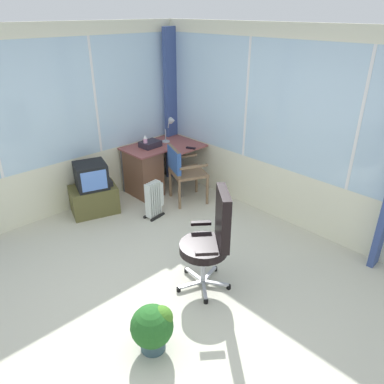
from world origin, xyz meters
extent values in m
cube|color=beige|center=(0.00, 0.00, -0.03)|extent=(5.25, 5.71, 0.06)
cube|color=silver|center=(0.00, 2.38, 0.38)|extent=(4.25, 0.06, 0.75)
cube|color=silver|center=(0.00, 2.38, 1.55)|extent=(4.16, 0.06, 1.60)
cube|color=silver|center=(0.00, 2.38, 2.45)|extent=(4.25, 0.06, 0.18)
cube|color=white|center=(0.71, 2.38, 1.55)|extent=(0.04, 0.07, 1.60)
cube|color=silver|center=(2.15, 0.00, 0.38)|extent=(0.06, 4.71, 0.75)
cube|color=silver|center=(2.15, 0.00, 1.55)|extent=(0.06, 4.61, 1.60)
cube|color=silver|center=(2.15, 0.00, 2.45)|extent=(0.06, 4.71, 0.18)
cube|color=white|center=(2.15, -0.78, 1.55)|extent=(0.07, 0.04, 1.60)
cube|color=white|center=(2.15, 0.78, 1.55)|extent=(0.07, 0.04, 1.60)
cube|color=#3A4E88|center=(2.02, 2.25, 1.22)|extent=(0.28, 0.10, 2.44)
cube|color=#924B47|center=(1.54, 2.03, 0.73)|extent=(1.13, 0.61, 0.02)
cube|color=#924B47|center=(1.80, 1.60, 0.73)|extent=(0.61, 0.24, 0.02)
cube|color=brown|center=(1.21, 2.03, 0.35)|extent=(0.40, 0.57, 0.71)
cylinder|color=#4C4C51|center=(1.53, 1.52, 0.36)|extent=(0.04, 0.04, 0.72)
cylinder|color=#4C4C51|center=(1.02, 2.29, 0.36)|extent=(0.04, 0.04, 0.72)
cylinder|color=#B2B7BC|center=(1.71, 2.04, 0.75)|extent=(0.13, 0.13, 0.02)
cylinder|color=#B2B7BC|center=(1.71, 2.04, 0.86)|extent=(0.02, 0.02, 0.19)
cylinder|color=#B2B7BC|center=(1.76, 2.01, 1.05)|extent=(0.05, 0.10, 0.18)
cone|color=#B2B7BC|center=(1.81, 1.97, 1.09)|extent=(0.12, 0.12, 0.12)
cube|color=black|center=(1.78, 1.53, 0.75)|extent=(0.10, 0.15, 0.02)
cylinder|color=#DC97BB|center=(1.29, 2.02, 0.82)|extent=(0.06, 0.06, 0.16)
cone|color=white|center=(1.29, 2.02, 0.93)|extent=(0.06, 0.06, 0.06)
cube|color=#2A232E|center=(1.38, 2.03, 0.79)|extent=(0.31, 0.25, 0.09)
cylinder|color=#7E6044|center=(1.68, 1.07, 0.22)|extent=(0.04, 0.04, 0.44)
cylinder|color=#7E6044|center=(1.85, 1.48, 0.22)|extent=(0.04, 0.04, 0.44)
cylinder|color=#7E6044|center=(1.28, 1.24, 0.22)|extent=(0.04, 0.04, 0.44)
cylinder|color=#7E6044|center=(1.45, 1.65, 0.22)|extent=(0.04, 0.04, 0.44)
cube|color=#7E6044|center=(1.57, 1.36, 0.46)|extent=(0.63, 0.63, 0.04)
cube|color=#7E6044|center=(1.36, 1.44, 0.68)|extent=(0.20, 0.41, 0.40)
cube|color=#315599|center=(1.36, 1.44, 0.70)|extent=(0.23, 0.44, 0.33)
cube|color=#7E6044|center=(1.48, 1.16, 0.64)|extent=(0.41, 0.20, 0.03)
cube|color=#7E6044|center=(1.65, 1.56, 0.64)|extent=(0.41, 0.20, 0.03)
cube|color=#B7B7BF|center=(0.25, -0.30, 0.04)|extent=(0.20, 0.24, 0.02)
cylinder|color=black|center=(0.16, -0.41, 0.02)|extent=(0.05, 0.05, 0.05)
cube|color=#B7B7BF|center=(0.41, -0.31, 0.04)|extent=(0.18, 0.25, 0.02)
cylinder|color=black|center=(0.49, -0.43, 0.02)|extent=(0.05, 0.05, 0.05)
cube|color=#B7B7BF|center=(0.47, -0.16, 0.04)|extent=(0.28, 0.11, 0.02)
cylinder|color=black|center=(0.61, -0.12, 0.02)|extent=(0.05, 0.05, 0.05)
cube|color=#B7B7BF|center=(0.34, -0.05, 0.04)|extent=(0.05, 0.28, 0.02)
cylinder|color=black|center=(0.35, 0.09, 0.02)|extent=(0.05, 0.05, 0.05)
cube|color=#B7B7BF|center=(0.20, -0.14, 0.04)|extent=(0.27, 0.13, 0.02)
cylinder|color=black|center=(0.07, -0.09, 0.02)|extent=(0.05, 0.05, 0.05)
cylinder|color=#B7B7BF|center=(0.34, -0.19, 0.25)|extent=(0.05, 0.05, 0.38)
cylinder|color=black|center=(0.34, -0.19, 0.48)|extent=(0.50, 0.50, 0.09)
cube|color=black|center=(0.48, -0.31, 0.82)|extent=(0.34, 0.39, 0.59)
cube|color=black|center=(0.50, 0.02, 0.61)|extent=(0.20, 0.18, 0.04)
cube|color=black|center=(0.17, -0.40, 0.61)|extent=(0.20, 0.18, 0.04)
cube|color=brown|center=(0.32, 2.03, 0.20)|extent=(0.74, 0.61, 0.40)
cube|color=black|center=(0.32, 2.03, 0.58)|extent=(0.52, 0.51, 0.36)
cube|color=#5986DB|center=(0.26, 1.83, 0.58)|extent=(0.33, 0.11, 0.28)
cube|color=#262628|center=(0.46, 1.98, 0.43)|extent=(0.31, 0.29, 0.07)
cube|color=silver|center=(0.75, 1.31, 0.28)|extent=(0.04, 0.10, 0.50)
cube|color=silver|center=(0.80, 1.31, 0.28)|extent=(0.04, 0.10, 0.50)
cube|color=silver|center=(0.84, 1.32, 0.28)|extent=(0.04, 0.10, 0.50)
cube|color=silver|center=(0.88, 1.33, 0.28)|extent=(0.04, 0.10, 0.50)
cube|color=silver|center=(0.92, 1.33, 0.28)|extent=(0.04, 0.10, 0.50)
cube|color=silver|center=(0.96, 1.34, 0.28)|extent=(0.04, 0.10, 0.50)
cube|color=black|center=(0.87, 1.26, 0.01)|extent=(0.27, 0.07, 0.03)
cube|color=black|center=(0.85, 1.39, 0.01)|extent=(0.27, 0.07, 0.03)
cube|color=silver|center=(1.00, 1.35, 0.31)|extent=(0.06, 0.10, 0.35)
cylinder|color=#365159|center=(-0.57, -0.48, 0.06)|extent=(0.22, 0.22, 0.12)
sphere|color=#256224|center=(-0.57, -0.48, 0.26)|extent=(0.37, 0.37, 0.37)
sphere|color=#437E25|center=(-0.50, -0.52, 0.33)|extent=(0.20, 0.20, 0.20)
camera|label=1|loc=(-1.90, -2.38, 2.67)|focal=34.60mm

